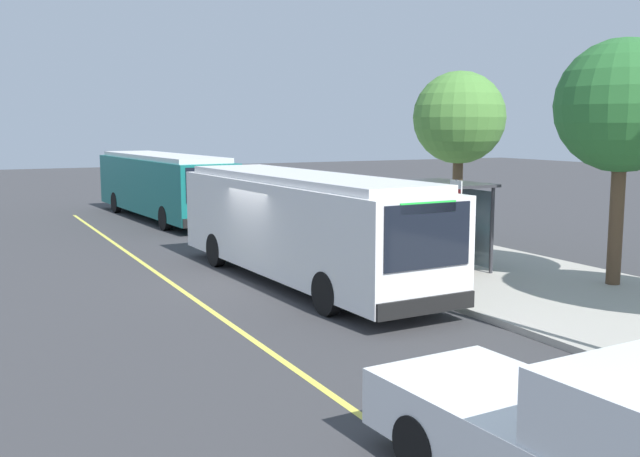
{
  "coord_description": "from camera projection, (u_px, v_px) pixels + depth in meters",
  "views": [
    {
      "loc": [
        18.21,
        -7.35,
        4.2
      ],
      "look_at": [
        1.47,
        1.12,
        1.58
      ],
      "focal_mm": 41.03,
      "sensor_mm": 36.0,
      "label": 1
    }
  ],
  "objects": [
    {
      "name": "ground_plane",
      "position": [
        259.0,
        281.0,
        19.96
      ],
      "size": [
        120.0,
        120.0,
        0.0
      ],
      "primitive_type": "plane",
      "color": "#38383A"
    },
    {
      "name": "sidewalk_curb",
      "position": [
        439.0,
        261.0,
        22.63
      ],
      "size": [
        44.0,
        6.4,
        0.15
      ],
      "primitive_type": "cube",
      "color": "#A8A399",
      "rests_on": "ground_plane"
    },
    {
      "name": "lane_stripe_center",
      "position": [
        180.0,
        289.0,
        18.97
      ],
      "size": [
        36.0,
        0.14,
        0.01
      ],
      "primitive_type": "cube",
      "color": "#E0D64C",
      "rests_on": "ground_plane"
    },
    {
      "name": "transit_bus_main",
      "position": [
        302.0,
        223.0,
        19.66
      ],
      "size": [
        11.13,
        3.1,
        2.95
      ],
      "color": "white",
      "rests_on": "ground_plane"
    },
    {
      "name": "transit_bus_second",
      "position": [
        162.0,
        184.0,
        33.33
      ],
      "size": [
        12.13,
        3.38,
        2.95
      ],
      "color": "#146B66",
      "rests_on": "ground_plane"
    },
    {
      "name": "pickup_truck",
      "position": [
        599.0,
        450.0,
        7.61
      ],
      "size": [
        5.51,
        2.31,
        1.85
      ],
      "color": "white",
      "rests_on": "ground_plane"
    },
    {
      "name": "bus_shelter",
      "position": [
        446.0,
        206.0,
        21.21
      ],
      "size": [
        2.9,
        1.6,
        2.48
      ],
      "color": "#333338",
      "rests_on": "sidewalk_curb"
    },
    {
      "name": "waiting_bench",
      "position": [
        449.0,
        252.0,
        21.0
      ],
      "size": [
        1.6,
        0.48,
        0.95
      ],
      "color": "brown",
      "rests_on": "sidewalk_curb"
    },
    {
      "name": "route_sign_post",
      "position": [
        456.0,
        221.0,
        17.48
      ],
      "size": [
        0.44,
        0.08,
        2.8
      ],
      "color": "#333338",
      "rests_on": "sidewalk_curb"
    },
    {
      "name": "pedestrian_commuter",
      "position": [
        419.0,
        244.0,
        19.36
      ],
      "size": [
        0.24,
        0.4,
        1.69
      ],
      "color": "#282D47",
      "rests_on": "sidewalk_curb"
    },
    {
      "name": "street_tree_upstreet",
      "position": [
        623.0,
        107.0,
        18.33
      ],
      "size": [
        3.37,
        3.37,
        6.26
      ],
      "color": "brown",
      "rests_on": "sidewalk_curb"
    },
    {
      "name": "street_tree_downstreet",
      "position": [
        459.0,
        118.0,
        25.41
      ],
      "size": [
        3.21,
        3.21,
        5.97
      ],
      "color": "brown",
      "rests_on": "sidewalk_curb"
    }
  ]
}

